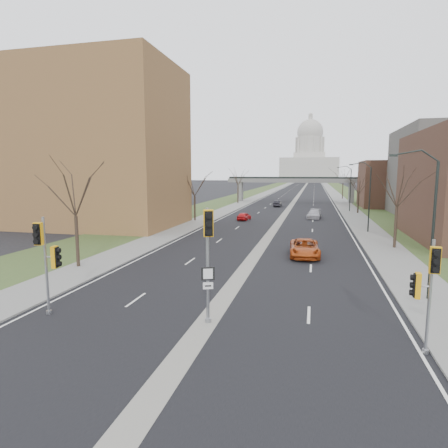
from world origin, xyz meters
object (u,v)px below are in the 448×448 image
at_px(signal_pole_median, 208,245).
at_px(car_right_mid, 314,214).
at_px(car_left_near, 244,216).
at_px(car_right_near, 305,248).
at_px(signal_pole_left, 47,252).
at_px(signal_pole_right, 427,281).
at_px(car_left_far, 278,204).

bearing_deg(signal_pole_median, car_right_mid, 62.82).
relative_size(car_left_near, car_right_mid, 0.73).
distance_m(car_right_near, car_right_mid, 29.08).
distance_m(signal_pole_left, signal_pole_right, 17.89).
bearing_deg(car_right_near, car_left_far, 94.79).
distance_m(signal_pole_right, car_right_mid, 47.04).
distance_m(signal_pole_median, car_right_near, 17.65).
bearing_deg(signal_pole_right, signal_pole_median, 179.52).
bearing_deg(car_left_near, signal_pole_right, 117.73).
relative_size(signal_pole_median, car_left_far, 1.41).
height_order(signal_pole_right, car_right_near, signal_pole_right).
xyz_separation_m(car_left_near, car_left_far, (2.91, 25.26, 0.05)).
bearing_deg(signal_pole_median, car_left_near, 77.13).
relative_size(car_left_far, car_right_near, 0.74).
distance_m(signal_pole_left, car_left_far, 67.45).
height_order(signal_pole_median, car_right_mid, signal_pole_median).
distance_m(car_left_far, car_right_mid, 21.99).
xyz_separation_m(signal_pole_median, car_left_far, (-2.93, 66.41, -3.36)).
xyz_separation_m(signal_pole_left, signal_pole_median, (8.46, 0.76, 0.62)).
xyz_separation_m(signal_pole_left, car_right_mid, (13.47, 46.66, -2.69)).
xyz_separation_m(signal_pole_median, car_right_mid, (5.01, 45.90, -3.30)).
height_order(car_left_near, car_right_near, car_right_near).
relative_size(signal_pole_right, car_right_near, 0.87).
relative_size(signal_pole_median, signal_pole_right, 1.20).
bearing_deg(car_left_far, car_right_near, 100.49).
relative_size(signal_pole_left, signal_pole_median, 0.90).
relative_size(car_right_near, car_right_mid, 1.10).
height_order(signal_pole_median, car_left_far, signal_pole_median).
xyz_separation_m(car_right_near, car_right_mid, (0.80, 29.07, -0.04)).
bearing_deg(signal_pole_left, car_right_near, 44.61).
distance_m(signal_pole_median, signal_pole_right, 9.50).
bearing_deg(car_left_far, signal_pole_right, 102.70).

